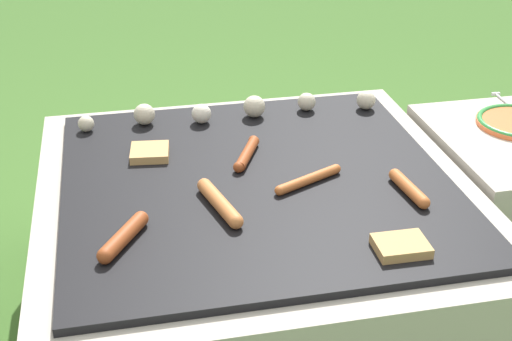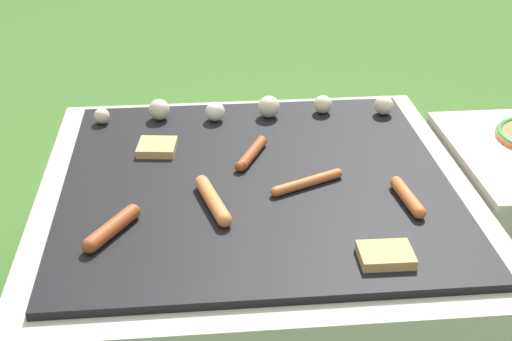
% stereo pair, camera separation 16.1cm
% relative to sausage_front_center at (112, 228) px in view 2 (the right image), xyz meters
% --- Properties ---
extents(ground_plane, '(14.00, 14.00, 0.00)m').
position_rel_sausage_front_center_xyz_m(ground_plane, '(0.31, 0.20, -0.44)').
color(ground_plane, '#3D6628').
extents(grill, '(0.99, 0.99, 0.43)m').
position_rel_sausage_front_center_xyz_m(grill, '(0.31, 0.20, -0.23)').
color(grill, '#B2AA9E').
rests_on(grill, ground_plane).
extents(sausage_mid_right, '(0.09, 0.16, 0.03)m').
position_rel_sausage_front_center_xyz_m(sausage_mid_right, '(0.30, 0.30, -0.00)').
color(sausage_mid_right, '#93421E').
rests_on(sausage_mid_right, grill).
extents(sausage_front_right, '(0.07, 0.19, 0.03)m').
position_rel_sausage_front_center_xyz_m(sausage_front_right, '(0.20, 0.09, -0.00)').
color(sausage_front_right, '#C6753D').
rests_on(sausage_front_right, grill).
extents(sausage_back_left, '(0.17, 0.09, 0.02)m').
position_rel_sausage_front_center_xyz_m(sausage_back_left, '(0.42, 0.15, -0.00)').
color(sausage_back_left, '#B7602D').
rests_on(sausage_back_left, grill).
extents(sausage_front_center, '(0.11, 0.15, 0.03)m').
position_rel_sausage_front_center_xyz_m(sausage_front_center, '(0.00, 0.00, 0.00)').
color(sausage_front_center, '#93421E').
rests_on(sausage_front_center, grill).
extents(sausage_back_center, '(0.04, 0.16, 0.03)m').
position_rel_sausage_front_center_xyz_m(sausage_back_center, '(0.62, 0.07, -0.00)').
color(sausage_back_center, '#B7602D').
rests_on(sausage_back_center, grill).
extents(bread_slice_right, '(0.10, 0.08, 0.02)m').
position_rel_sausage_front_center_xyz_m(bread_slice_right, '(0.52, -0.13, -0.01)').
color(bread_slice_right, tan).
rests_on(bread_slice_right, grill).
extents(bread_slice_left, '(0.10, 0.10, 0.02)m').
position_rel_sausage_front_center_xyz_m(bread_slice_left, '(0.08, 0.36, -0.01)').
color(bread_slice_left, tan).
rests_on(bread_slice_left, grill).
extents(mushroom_row, '(0.80, 0.08, 0.06)m').
position_rel_sausage_front_center_xyz_m(mushroom_row, '(0.32, 0.54, 0.01)').
color(mushroom_row, beige).
rests_on(mushroom_row, grill).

